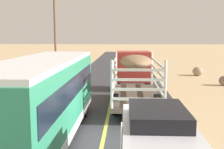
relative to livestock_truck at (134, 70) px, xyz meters
name	(u,v)px	position (x,y,z in m)	size (l,w,h in m)	color
ground_plane	(102,144)	(-1.45, -8.54, -1.79)	(240.00, 240.00, 0.00)	tan
road_surface	(102,144)	(-1.45, -8.54, -1.78)	(8.00, 120.00, 0.02)	#38383D
road_centre_line	(102,144)	(-1.45, -8.54, -1.77)	(0.16, 117.60, 0.00)	#D8CC4C
livestock_truck	(134,70)	(0.00, 0.00, 0.00)	(2.53, 9.70, 3.02)	#B2332D
bus	(43,97)	(-3.76, -8.27, -0.04)	(2.54, 10.00, 3.21)	#2D8C66
power_pole_mid	(55,30)	(-8.66, 13.33, 2.97)	(2.20, 0.24, 8.92)	brown
boulder_near_shoulder	(224,81)	(7.61, 4.42, -1.39)	(0.86, 0.85, 0.81)	#756656
boulder_mid_field	(198,71)	(6.92, 10.17, -1.35)	(1.06, 1.18, 0.89)	gray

